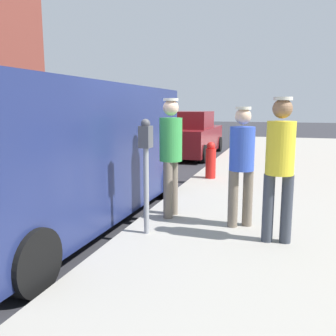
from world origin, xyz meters
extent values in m
plane|color=#2D2D33|center=(0.00, 0.00, 0.00)|extent=(80.00, 80.00, 0.00)
cube|color=#9E998E|center=(3.50, 0.00, 0.07)|extent=(5.00, 32.00, 0.15)
cylinder|color=gray|center=(1.35, -0.59, 0.72)|extent=(0.07, 0.07, 1.15)
cube|color=#4C4C51|center=(1.35, -0.59, 1.44)|extent=(0.14, 0.18, 0.28)
sphere|color=#47474C|center=(1.35, -0.59, 1.61)|extent=(0.12, 0.12, 0.12)
cylinder|color=#726656|center=(2.60, 0.14, 0.55)|extent=(0.14, 0.14, 0.80)
cylinder|color=#726656|center=(2.41, 0.03, 0.55)|extent=(0.14, 0.14, 0.80)
cylinder|color=blue|center=(2.50, 0.08, 1.25)|extent=(0.34, 0.34, 0.60)
sphere|color=beige|center=(2.50, 0.08, 1.69)|extent=(0.22, 0.22, 0.22)
cylinder|color=silver|center=(2.50, 0.08, 1.80)|extent=(0.21, 0.21, 0.04)
cylinder|color=#383D47|center=(3.12, -0.39, 0.58)|extent=(0.14, 0.14, 0.86)
cylinder|color=#383D47|center=(2.90, -0.41, 0.58)|extent=(0.14, 0.14, 0.86)
cylinder|color=yellow|center=(3.01, -0.40, 1.33)|extent=(0.34, 0.34, 0.64)
sphere|color=#8C6647|center=(3.01, -0.40, 1.80)|extent=(0.23, 0.23, 0.23)
cylinder|color=silver|center=(3.01, -0.40, 1.92)|extent=(0.22, 0.22, 0.04)
cylinder|color=#726656|center=(1.44, 0.35, 0.58)|extent=(0.14, 0.14, 0.86)
cylinder|color=#726656|center=(1.42, 0.13, 0.58)|extent=(0.14, 0.14, 0.86)
cylinder|color=green|center=(1.43, 0.24, 1.34)|extent=(0.34, 0.34, 0.65)
sphere|color=beige|center=(1.43, 0.24, 1.81)|extent=(0.23, 0.23, 0.23)
cylinder|color=silver|center=(1.43, 0.24, 1.92)|extent=(0.22, 0.22, 0.04)
cube|color=navy|center=(-0.15, -0.11, 1.17)|extent=(2.08, 5.23, 1.96)
cube|color=black|center=(-0.11, 2.34, 1.56)|extent=(1.84, 0.11, 0.88)
cylinder|color=black|center=(-1.07, 1.95, 0.34)|extent=(0.23, 0.68, 0.68)
cylinder|color=black|center=(0.83, 1.93, 0.34)|extent=(0.23, 0.68, 0.68)
cylinder|color=black|center=(0.77, -2.17, 0.34)|extent=(0.23, 0.68, 0.68)
cube|color=maroon|center=(-0.29, 8.21, 0.61)|extent=(1.87, 4.42, 0.89)
cube|color=maroon|center=(-0.28, 7.99, 1.35)|extent=(1.63, 2.00, 0.60)
cylinder|color=black|center=(-1.17, 9.85, 0.30)|extent=(0.23, 0.60, 0.60)
cylinder|color=black|center=(0.55, 9.87, 0.30)|extent=(0.23, 0.60, 0.60)
cylinder|color=black|center=(-1.13, 6.55, 0.30)|extent=(0.23, 0.60, 0.60)
cylinder|color=black|center=(0.59, 6.57, 0.30)|extent=(0.23, 0.60, 0.60)
cylinder|color=red|center=(1.45, 3.41, 0.50)|extent=(0.24, 0.24, 0.70)
sphere|color=red|center=(1.45, 3.41, 0.91)|extent=(0.20, 0.20, 0.20)
camera|label=1|loc=(3.01, -4.92, 1.82)|focal=38.66mm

